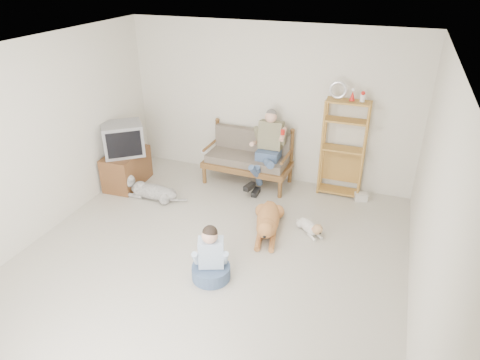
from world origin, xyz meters
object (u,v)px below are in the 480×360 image
at_px(etagere, 343,148).
at_px(golden_retriever, 268,222).
at_px(loveseat, 249,156).
at_px(tv_stand, 127,168).

height_order(etagere, golden_retriever, etagere).
bearing_deg(loveseat, tv_stand, -154.89).
bearing_deg(etagere, tv_stand, -164.88).
distance_m(loveseat, tv_stand, 2.15).
bearing_deg(etagere, golden_retriever, -117.25).
relative_size(tv_stand, golden_retriever, 0.70).
xyz_separation_m(etagere, golden_retriever, (-0.79, -1.54, -0.67)).
relative_size(etagere, tv_stand, 2.07).
relative_size(loveseat, etagere, 0.80).
height_order(loveseat, golden_retriever, loveseat).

